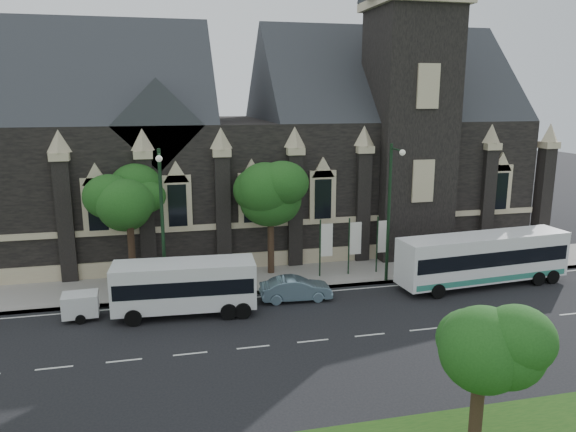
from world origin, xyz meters
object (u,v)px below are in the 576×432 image
object	(u,v)px
tree_walk_left	(132,196)
banner_flag_left	(324,243)
banner_flag_center	(353,242)
box_trailer	(81,305)
tree_park_east	(485,324)
tree_walk_right	(273,189)
banner_flag_right	(381,240)
shuttle_bus	(185,284)
tour_coach	(483,258)
street_lamp_mid	(162,217)
sedan	(296,289)
street_lamp_near	(390,206)

from	to	relation	value
tree_walk_left	banner_flag_left	world-z (taller)	tree_walk_left
banner_flag_center	box_trailer	size ratio (longest dim) A/B	1.46
tree_park_east	box_trailer	xyz separation A→B (m)	(-14.71, 14.82, -3.80)
tree_walk_right	banner_flag_right	world-z (taller)	tree_walk_right
shuttle_bus	tree_walk_right	bearing A→B (deg)	46.55
banner_flag_left	tour_coach	world-z (taller)	banner_flag_left
street_lamp_mid	banner_flag_right	bearing A→B (deg)	7.60
tree_walk_right	box_trailer	world-z (taller)	tree_walk_right
tree_walk_left	sedan	world-z (taller)	tree_walk_left
tree_park_east	banner_flag_left	size ratio (longest dim) A/B	1.57
tree_walk_right	sedan	size ratio (longest dim) A/B	1.84
tree_walk_left	street_lamp_mid	world-z (taller)	street_lamp_mid
shuttle_bus	tree_park_east	bearing A→B (deg)	-53.98
street_lamp_mid	sedan	size ratio (longest dim) A/B	2.13
tour_coach	tree_walk_left	bearing A→B (deg)	161.29
tree_park_east	tree_walk_left	distance (m)	23.36
tour_coach	shuttle_bus	bearing A→B (deg)	176.54
tour_coach	shuttle_bus	world-z (taller)	tour_coach
tree_park_east	banner_flag_right	distance (m)	18.91
street_lamp_near	tour_coach	size ratio (longest dim) A/B	0.78
tree_walk_right	street_lamp_mid	size ratio (longest dim) A/B	0.87
tree_park_east	shuttle_bus	distance (m)	17.18
banner_flag_center	tour_coach	world-z (taller)	banner_flag_center
tree_park_east	street_lamp_near	world-z (taller)	street_lamp_near
street_lamp_near	sedan	size ratio (longest dim) A/B	2.13
tree_park_east	banner_flag_left	world-z (taller)	tree_park_east
banner_flag_left	box_trailer	bearing A→B (deg)	-166.69
street_lamp_near	shuttle_bus	xyz separation A→B (m)	(-12.95, -2.16, -3.39)
banner_flag_center	shuttle_bus	distance (m)	11.97
shuttle_bus	sedan	xyz separation A→B (m)	(6.45, 0.62, -1.02)
banner_flag_center	sedan	xyz separation A→B (m)	(-4.78, -3.44, -1.69)
tree_walk_left	tour_coach	size ratio (longest dim) A/B	0.66
banner_flag_right	shuttle_bus	size ratio (longest dim) A/B	0.51
tree_park_east	banner_flag_center	size ratio (longest dim) A/B	1.57
tree_walk_left	street_lamp_mid	bearing A→B (deg)	-63.53
tree_walk_right	tour_coach	world-z (taller)	tree_walk_right
tree_walk_left	tree_walk_right	bearing A→B (deg)	0.06
banner_flag_right	tour_coach	xyz separation A→B (m)	(5.44, -3.62, -0.57)
tree_park_east	street_lamp_mid	bearing A→B (deg)	121.79
street_lamp_near	sedan	world-z (taller)	street_lamp_near
banner_flag_left	banner_flag_center	distance (m)	2.00
tree_park_east	sedan	world-z (taller)	tree_park_east
tour_coach	shuttle_bus	size ratio (longest dim) A/B	1.47
tree_walk_left	street_lamp_mid	distance (m)	4.08
banner_flag_center	sedan	bearing A→B (deg)	-144.26
banner_flag_left	banner_flag_center	bearing A→B (deg)	0.00
banner_flag_center	box_trailer	world-z (taller)	banner_flag_center
box_trailer	tree_walk_right	bearing A→B (deg)	20.55
banner_flag_center	banner_flag_right	bearing A→B (deg)	0.00
street_lamp_mid	tour_coach	size ratio (longest dim) A/B	0.78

